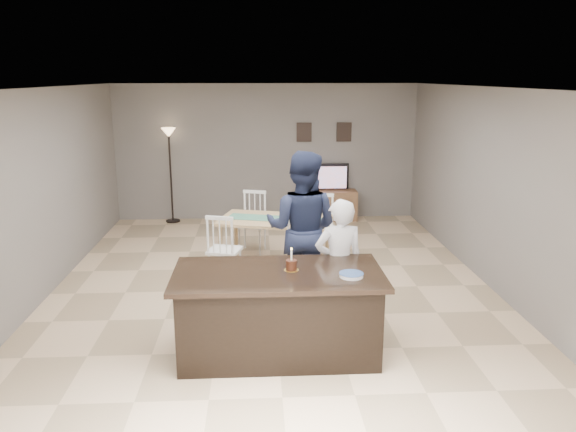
{
  "coord_description": "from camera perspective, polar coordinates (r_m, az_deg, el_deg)",
  "views": [
    {
      "loc": [
        -0.21,
        -7.21,
        2.85
      ],
      "look_at": [
        0.19,
        -0.3,
        1.11
      ],
      "focal_mm": 35.0,
      "sensor_mm": 36.0,
      "label": 1
    }
  ],
  "objects": [
    {
      "name": "floor",
      "position": [
        7.76,
        -1.51,
        -7.46
      ],
      "size": [
        8.0,
        8.0,
        0.0
      ],
      "primitive_type": "plane",
      "color": "tan",
      "rests_on": "ground"
    },
    {
      "name": "room_shell",
      "position": [
        7.31,
        -1.6,
        4.87
      ],
      "size": [
        8.0,
        8.0,
        8.0
      ],
      "color": "slate",
      "rests_on": "floor"
    },
    {
      "name": "kitchen_island",
      "position": [
        5.92,
        -0.99,
        -9.76
      ],
      "size": [
        2.15,
        1.1,
        0.9
      ],
      "color": "black",
      "rests_on": "floor"
    },
    {
      "name": "tv_console",
      "position": [
        11.36,
        3.94,
        1.1
      ],
      "size": [
        1.2,
        0.4,
        0.6
      ],
      "primitive_type": "cube",
      "color": "brown",
      "rests_on": "floor"
    },
    {
      "name": "television",
      "position": [
        11.32,
        3.95,
        3.96
      ],
      "size": [
        0.91,
        0.12,
        0.53
      ],
      "primitive_type": "imported",
      "rotation": [
        0.0,
        0.0,
        3.14
      ],
      "color": "black",
      "rests_on": "tv_console"
    },
    {
      "name": "tv_screen_glow",
      "position": [
        11.24,
        4.0,
        3.92
      ],
      "size": [
        0.78,
        0.0,
        0.78
      ],
      "primitive_type": "plane",
      "rotation": [
        1.57,
        0.0,
        3.14
      ],
      "color": "#DA4E18",
      "rests_on": "tv_console"
    },
    {
      "name": "picture_frames",
      "position": [
        11.32,
        3.68,
        8.5
      ],
      "size": [
        1.1,
        0.02,
        0.38
      ],
      "color": "black",
      "rests_on": "room_shell"
    },
    {
      "name": "woman",
      "position": [
        6.38,
        5.2,
        -5.01
      ],
      "size": [
        0.6,
        0.43,
        1.53
      ],
      "primitive_type": "imported",
      "rotation": [
        0.0,
        0.0,
        3.26
      ],
      "color": "silver",
      "rests_on": "floor"
    },
    {
      "name": "man",
      "position": [
        7.04,
        1.42,
        -1.3
      ],
      "size": [
        1.14,
        1.01,
        1.96
      ],
      "primitive_type": "imported",
      "rotation": [
        0.0,
        0.0,
        2.81
      ],
      "color": "#191F38",
      "rests_on": "floor"
    },
    {
      "name": "birthday_cake",
      "position": [
        5.79,
        0.34,
        -4.99
      ],
      "size": [
        0.16,
        0.16,
        0.24
      ],
      "color": "gold",
      "rests_on": "kitchen_island"
    },
    {
      "name": "plate_stack",
      "position": [
        5.65,
        6.44,
        -5.97
      ],
      "size": [
        0.24,
        0.24,
        0.04
      ],
      "color": "white",
      "rests_on": "kitchen_island"
    },
    {
      "name": "dining_table",
      "position": [
        8.41,
        -1.3,
        -1.16
      ],
      "size": [
        1.99,
        2.19,
        1.0
      ],
      "rotation": [
        0.0,
        0.0,
        -0.27
      ],
      "color": "#9E7F56",
      "rests_on": "floor"
    },
    {
      "name": "floor_lamp",
      "position": [
        11.22,
        -11.95,
        6.62
      ],
      "size": [
        0.28,
        0.28,
        1.87
      ],
      "color": "black",
      "rests_on": "floor"
    }
  ]
}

